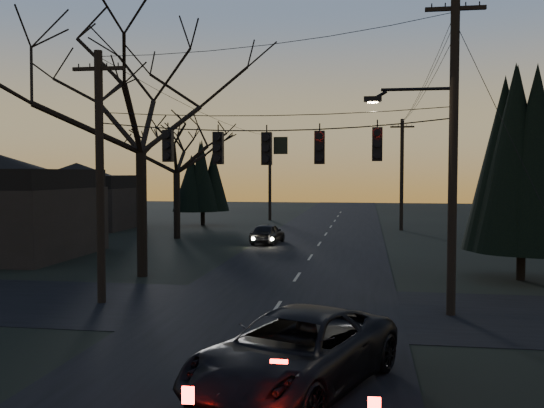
% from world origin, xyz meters
% --- Properties ---
extents(main_road, '(8.00, 120.00, 0.02)m').
position_xyz_m(main_road, '(0.00, 20.00, 0.01)').
color(main_road, black).
rests_on(main_road, ground).
extents(cross_road, '(60.00, 7.00, 0.02)m').
position_xyz_m(cross_road, '(0.00, 10.00, 0.01)').
color(cross_road, black).
rests_on(cross_road, ground).
extents(utility_pole_right, '(5.00, 0.30, 10.00)m').
position_xyz_m(utility_pole_right, '(5.50, 10.00, 0.00)').
color(utility_pole_right, black).
rests_on(utility_pole_right, ground).
extents(utility_pole_left, '(1.80, 0.30, 8.50)m').
position_xyz_m(utility_pole_left, '(-6.00, 10.00, 0.00)').
color(utility_pole_left, black).
rests_on(utility_pole_left, ground).
extents(utility_pole_far_r, '(1.80, 0.30, 8.50)m').
position_xyz_m(utility_pole_far_r, '(5.50, 38.00, 0.00)').
color(utility_pole_far_r, black).
rests_on(utility_pole_far_r, ground).
extents(utility_pole_far_l, '(0.30, 0.30, 8.00)m').
position_xyz_m(utility_pole_far_l, '(-6.00, 46.00, 0.00)').
color(utility_pole_far_l, black).
rests_on(utility_pole_far_l, ground).
extents(span_signal_assembly, '(11.50, 0.44, 1.56)m').
position_xyz_m(span_signal_assembly, '(-0.24, 10.00, 5.26)').
color(span_signal_assembly, black).
rests_on(span_signal_assembly, ground).
extents(bare_tree_left, '(11.21, 11.21, 10.54)m').
position_xyz_m(bare_tree_left, '(-6.56, 15.23, 7.37)').
color(bare_tree_left, black).
rests_on(bare_tree_left, ground).
extents(evergreen_right, '(3.93, 3.93, 8.11)m').
position_xyz_m(evergreen_right, '(9.19, 16.82, 4.65)').
color(evergreen_right, black).
rests_on(evergreen_right, ground).
extents(bare_tree_dist, '(6.10, 6.10, 8.81)m').
position_xyz_m(bare_tree_dist, '(-9.69, 29.72, 6.15)').
color(bare_tree_dist, black).
rests_on(bare_tree_dist, ground).
extents(evergreen_dist, '(3.52, 3.52, 6.37)m').
position_xyz_m(evergreen_dist, '(-10.77, 40.04, 3.77)').
color(evergreen_dist, black).
rests_on(evergreen_dist, ground).
extents(house_left_far, '(9.00, 7.00, 5.20)m').
position_xyz_m(house_left_far, '(-20.00, 36.00, 2.60)').
color(house_left_far, black).
rests_on(house_left_far, ground).
extents(suv_near, '(4.55, 6.22, 1.57)m').
position_xyz_m(suv_near, '(1.48, 2.77, 0.79)').
color(suv_near, black).
rests_on(suv_near, ground).
extents(sedan_oncoming_a, '(1.94, 3.88, 1.27)m').
position_xyz_m(sedan_oncoming_a, '(-3.20, 27.69, 0.63)').
color(sedan_oncoming_a, black).
rests_on(sedan_oncoming_a, ground).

